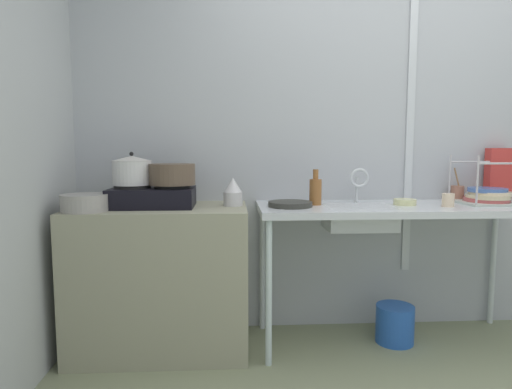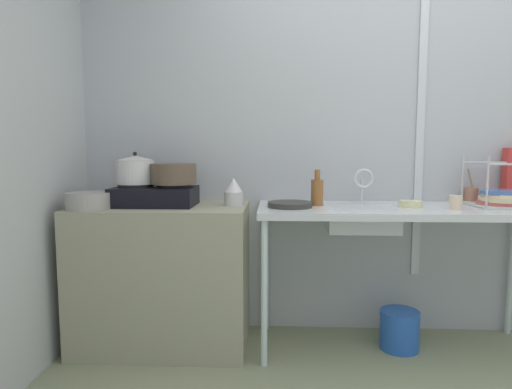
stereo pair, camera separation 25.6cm
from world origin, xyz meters
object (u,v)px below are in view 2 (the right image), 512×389
small_bowl_on_drainboard (410,204)px  utensil_jar (471,195)px  bottle_by_sink (317,191)px  stove (155,195)px  pot_beside_stove (89,201)px  percolator (234,192)px  dish_rack (502,198)px  pot_on_right_burner (174,174)px  faucet (363,181)px  frying_pan (290,205)px  bucket_on_floor (399,330)px  pot_on_left_burner (135,170)px  sink_basin (361,219)px  cup_by_rack (456,202)px

small_bowl_on_drainboard → utensil_jar: bearing=26.0°
bottle_by_sink → utensil_jar: same height
stove → pot_beside_stove: (-0.34, -0.16, -0.01)m
percolator → dish_rack: bearing=0.6°
pot_on_right_burner → dish_rack: bearing=1.5°
faucet → dish_rack: size_ratio=0.62×
frying_pan → bucket_on_floor: (0.67, 0.02, -0.76)m
frying_pan → pot_on_left_burner: bearing=178.1°
stove → sink_basin: size_ratio=1.19×
percolator → sink_basin: (0.76, -0.05, -0.15)m
faucet → small_bowl_on_drainboard: 0.31m
dish_rack → cup_by_rack: bearing=-157.2°
pot_on_right_burner → utensil_jar: pot_on_right_burner is taller
cup_by_rack → stove: bearing=177.2°
pot_on_right_burner → frying_pan: bearing=-2.6°
pot_beside_stove → faucet: bearing=9.8°
frying_pan → utensil_jar: utensil_jar is taller
faucet → dish_rack: dish_rack is taller
stove → pot_on_right_burner: (0.12, 0.00, 0.13)m
cup_by_rack → bucket_on_floor: bearing=163.9°
stove → faucet: (1.26, 0.12, 0.08)m
sink_basin → frying_pan: 0.43m
stove → bottle_by_sink: bearing=2.7°
bottle_by_sink → percolator: bearing=-178.7°
dish_rack → bottle_by_sink: bearing=-179.7°
bottle_by_sink → utensil_jar: size_ratio=1.00×
pot_beside_stove → small_bowl_on_drainboard: (1.85, 0.17, -0.03)m
faucet → bucket_on_floor: size_ratio=0.94×
sink_basin → frying_pan: (-0.42, -0.02, 0.09)m
pot_on_left_burner → bucket_on_floor: 1.86m
bucket_on_floor → pot_beside_stove: bearing=-175.4°
pot_beside_stove → bottle_by_sink: (1.31, 0.20, 0.04)m
dish_rack → small_bowl_on_drainboard: size_ratio=2.64×
sink_basin → dish_rack: size_ratio=1.14×
frying_pan → pot_beside_stove: bearing=-173.8°
utensil_jar → pot_on_right_burner: bearing=-173.0°
cup_by_rack → small_bowl_on_drainboard: (-0.22, 0.10, -0.02)m
dish_rack → bucket_on_floor: size_ratio=1.52×
percolator → stove: bearing=-175.9°
faucet → percolator: bearing=-173.7°
cup_by_rack → bucket_on_floor: cup_by_rack is taller
percolator → small_bowl_on_drainboard: percolator is taller
pot_on_left_burner → bucket_on_floor: (1.59, -0.01, -0.96)m
pot_on_right_burner → pot_beside_stove: pot_on_right_burner is taller
sink_basin → utensil_jar: bearing=18.1°
pot_on_right_burner → faucet: pot_on_right_burner is taller
stove → pot_on_left_burner: size_ratio=2.12×
dish_rack → pot_on_right_burner: bearing=-178.5°
pot_on_right_burner → stove: bearing=180.0°
small_bowl_on_drainboard → bucket_on_floor: size_ratio=0.58×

